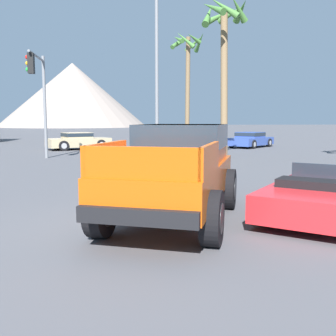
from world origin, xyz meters
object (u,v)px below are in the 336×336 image
red_convertible_car (322,195)px  parked_car_tan (78,141)px  orange_pickup_truck (177,165)px  palm_tree_tall (188,62)px  street_lamp_post (157,52)px  parked_car_blue (250,139)px  palm_tree_leaning (224,41)px  traffic_light_main (39,86)px

red_convertible_car → parked_car_tan: size_ratio=1.00×
orange_pickup_truck → parked_car_tan: bearing=122.5°
orange_pickup_truck → palm_tree_tall: 25.19m
red_convertible_car → palm_tree_tall: size_ratio=0.51×
street_lamp_post → palm_tree_tall: palm_tree_tall is taller
parked_car_blue → palm_tree_leaning: size_ratio=0.53×
traffic_light_main → palm_tree_leaning: 9.46m
parked_car_tan → palm_tree_leaning: palm_tree_leaning is taller
parked_car_tan → street_lamp_post: street_lamp_post is taller
parked_car_blue → street_lamp_post: street_lamp_post is taller
orange_pickup_truck → parked_car_tan: (-4.27, 19.52, -0.48)m
parked_car_blue → parked_car_tan: 12.45m
red_convertible_car → parked_car_blue: size_ratio=1.07×
traffic_light_main → palm_tree_leaning: bearing=88.8°
parked_car_blue → street_lamp_post: size_ratio=0.54×
orange_pickup_truck → palm_tree_tall: (4.04, 24.23, 5.59)m
palm_tree_tall → palm_tree_leaning: 12.25m
street_lamp_post → palm_tree_leaning: 5.10m
palm_tree_leaning → traffic_light_main: bearing=178.8°
red_convertible_car → street_lamp_post: bearing=145.3°
red_convertible_car → palm_tree_leaning: palm_tree_leaning is taller
parked_car_blue → palm_tree_tall: (-4.12, 3.90, 6.09)m
parked_car_blue → palm_tree_leaning: (-4.20, -8.33, 5.36)m
parked_car_blue → street_lamp_post: (-7.87, -11.68, 4.19)m
street_lamp_post → palm_tree_tall: size_ratio=0.89×
parked_car_blue → street_lamp_post: 14.70m
red_convertible_car → street_lamp_post: size_ratio=0.57×
palm_tree_tall → palm_tree_leaning: (-0.08, -12.23, -0.73)m
orange_pickup_truck → traffic_light_main: (-5.23, 12.19, 2.59)m
orange_pickup_truck → palm_tree_leaning: 13.53m
parked_car_tan → palm_tree_leaning: size_ratio=0.57×
street_lamp_post → red_convertible_car: bearing=-72.3°
orange_pickup_truck → traffic_light_main: 13.51m
parked_car_blue → palm_tree_tall: 8.32m
palm_tree_tall → red_convertible_car: bearing=-92.2°
parked_car_tan → street_lamp_post: (4.55, -10.88, 4.17)m
orange_pickup_truck → parked_car_blue: orange_pickup_truck is taller
parked_car_tan → orange_pickup_truck: bearing=-13.2°
orange_pickup_truck → street_lamp_post: 9.40m
orange_pickup_truck → palm_tree_tall: size_ratio=0.56×
traffic_light_main → parked_car_tan: bearing=172.5°
traffic_light_main → red_convertible_car: bearing=34.0°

